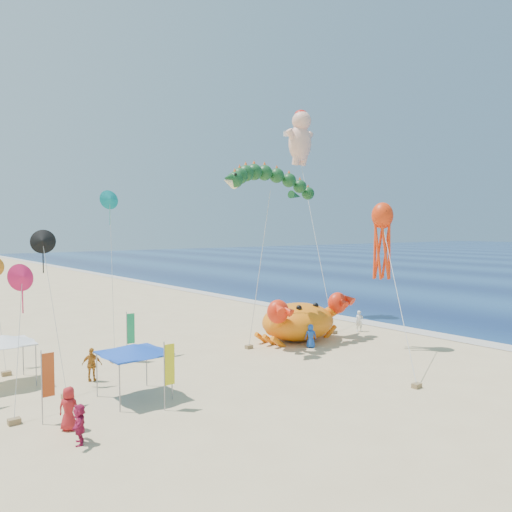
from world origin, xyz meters
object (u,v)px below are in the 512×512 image
at_px(dragon_kite, 269,185).
at_px(canopy_white, 3,340).
at_px(crab_inflatable, 299,320).
at_px(cherub_kite, 301,136).
at_px(octopus_kite, 382,235).
at_px(canopy_blue, 134,349).

bearing_deg(dragon_kite, canopy_white, 174.99).
bearing_deg(crab_inflatable, dragon_kite, 163.22).
relative_size(crab_inflatable, cherub_kite, 0.40).
bearing_deg(cherub_kite, canopy_white, -168.64).
xyz_separation_m(cherub_kite, octopus_kite, (-4.73, -13.06, -9.23)).
bearing_deg(cherub_kite, crab_inflatable, -134.42).
relative_size(dragon_kite, canopy_blue, 3.91).
bearing_deg(crab_inflatable, octopus_kite, -61.71).
xyz_separation_m(crab_inflatable, canopy_blue, (-15.28, -4.09, 0.91)).
bearing_deg(cherub_kite, dragon_kite, -144.90).
height_order(canopy_blue, canopy_white, same).
xyz_separation_m(cherub_kite, canopy_white, (-27.35, -5.50, -14.71)).
relative_size(cherub_kite, canopy_white, 6.39).
xyz_separation_m(crab_inflatable, canopy_white, (-19.76, 2.25, 0.91)).
relative_size(dragon_kite, cherub_kite, 0.64).
distance_m(crab_inflatable, cherub_kite, 19.02).
xyz_separation_m(dragon_kite, canopy_blue, (-12.88, -4.81, -9.11)).
height_order(crab_inflatable, octopus_kite, octopus_kite).
relative_size(crab_inflatable, dragon_kite, 0.63).
bearing_deg(canopy_blue, canopy_white, 125.30).
relative_size(canopy_blue, canopy_white, 1.06).
height_order(crab_inflatable, canopy_blue, crab_inflatable).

